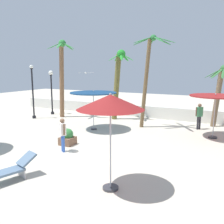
{
  "coord_description": "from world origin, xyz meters",
  "views": [
    {
      "loc": [
        6.43,
        -9.05,
        3.84
      ],
      "look_at": [
        0.0,
        3.27,
        1.4
      ],
      "focal_mm": 39.18,
      "sensor_mm": 36.0,
      "label": 1
    }
  ],
  "objects_px": {
    "patio_umbrella_1": "(110,103)",
    "planter": "(68,137)",
    "patio_umbrella_0": "(93,94)",
    "palm_tree_0": "(62,72)",
    "palm_tree_2": "(220,88)",
    "patio_umbrella_2": "(215,98)",
    "lamp_post_0": "(51,87)",
    "palm_tree_3": "(118,78)",
    "lamp_post_1": "(33,91)",
    "lounge_chair_0": "(10,170)",
    "guest_1": "(63,132)",
    "palm_tree_1": "(148,70)",
    "seagull_0": "(86,73)",
    "guest_0": "(199,114)"
  },
  "relations": [
    {
      "from": "patio_umbrella_1",
      "to": "planter",
      "type": "relative_size",
      "value": 3.69
    },
    {
      "from": "patio_umbrella_0",
      "to": "planter",
      "type": "height_order",
      "value": "patio_umbrella_0"
    },
    {
      "from": "palm_tree_0",
      "to": "palm_tree_2",
      "type": "relative_size",
      "value": 1.48
    },
    {
      "from": "patio_umbrella_2",
      "to": "palm_tree_0",
      "type": "relative_size",
      "value": 0.45
    },
    {
      "from": "palm_tree_2",
      "to": "lamp_post_0",
      "type": "distance_m",
      "value": 13.15
    },
    {
      "from": "palm_tree_3",
      "to": "lamp_post_1",
      "type": "height_order",
      "value": "palm_tree_3"
    },
    {
      "from": "lounge_chair_0",
      "to": "guest_1",
      "type": "bearing_deg",
      "value": 95.24
    },
    {
      "from": "palm_tree_0",
      "to": "palm_tree_1",
      "type": "height_order",
      "value": "palm_tree_0"
    },
    {
      "from": "lamp_post_1",
      "to": "guest_1",
      "type": "height_order",
      "value": "lamp_post_1"
    },
    {
      "from": "palm_tree_1",
      "to": "lamp_post_1",
      "type": "distance_m",
      "value": 9.17
    },
    {
      "from": "lamp_post_1",
      "to": "seagull_0",
      "type": "xyz_separation_m",
      "value": [
        3.66,
        1.98,
        1.39
      ]
    },
    {
      "from": "patio_umbrella_2",
      "to": "lamp_post_0",
      "type": "height_order",
      "value": "lamp_post_0"
    },
    {
      "from": "patio_umbrella_1",
      "to": "guest_1",
      "type": "height_order",
      "value": "patio_umbrella_1"
    },
    {
      "from": "palm_tree_0",
      "to": "guest_1",
      "type": "relative_size",
      "value": 3.8
    },
    {
      "from": "palm_tree_2",
      "to": "lamp_post_0",
      "type": "xyz_separation_m",
      "value": [
        -13.06,
        -1.51,
        -0.27
      ]
    },
    {
      "from": "patio_umbrella_1",
      "to": "seagull_0",
      "type": "xyz_separation_m",
      "value": [
        -7.14,
        9.42,
        0.74
      ]
    },
    {
      "from": "lamp_post_1",
      "to": "lounge_chair_0",
      "type": "height_order",
      "value": "lamp_post_1"
    },
    {
      "from": "palm_tree_2",
      "to": "lamp_post_0",
      "type": "relative_size",
      "value": 1.11
    },
    {
      "from": "palm_tree_3",
      "to": "seagull_0",
      "type": "relative_size",
      "value": 4.6
    },
    {
      "from": "palm_tree_0",
      "to": "planter",
      "type": "height_order",
      "value": "palm_tree_0"
    },
    {
      "from": "lamp_post_1",
      "to": "guest_1",
      "type": "distance_m",
      "value": 8.92
    },
    {
      "from": "patio_umbrella_2",
      "to": "planter",
      "type": "distance_m",
      "value": 8.3
    },
    {
      "from": "lamp_post_0",
      "to": "seagull_0",
      "type": "relative_size",
      "value": 3.26
    },
    {
      "from": "guest_0",
      "to": "planter",
      "type": "height_order",
      "value": "guest_0"
    },
    {
      "from": "lounge_chair_0",
      "to": "planter",
      "type": "bearing_deg",
      "value": 100.57
    },
    {
      "from": "planter",
      "to": "palm_tree_3",
      "type": "bearing_deg",
      "value": 94.66
    },
    {
      "from": "palm_tree_1",
      "to": "patio_umbrella_1",
      "type": "bearing_deg",
      "value": -77.94
    },
    {
      "from": "patio_umbrella_1",
      "to": "patio_umbrella_2",
      "type": "bearing_deg",
      "value": 73.66
    },
    {
      "from": "patio_umbrella_1",
      "to": "planter",
      "type": "distance_m",
      "value": 5.79
    },
    {
      "from": "palm_tree_3",
      "to": "guest_0",
      "type": "distance_m",
      "value": 6.44
    },
    {
      "from": "planter",
      "to": "patio_umbrella_1",
      "type": "bearing_deg",
      "value": -37.14
    },
    {
      "from": "lamp_post_0",
      "to": "patio_umbrella_0",
      "type": "bearing_deg",
      "value": -26.42
    },
    {
      "from": "lamp_post_0",
      "to": "planter",
      "type": "relative_size",
      "value": 4.39
    },
    {
      "from": "seagull_0",
      "to": "patio_umbrella_0",
      "type": "bearing_deg",
      "value": -49.77
    },
    {
      "from": "patio_umbrella_2",
      "to": "guest_0",
      "type": "xyz_separation_m",
      "value": [
        -1.03,
        1.75,
        -1.26
      ]
    },
    {
      "from": "palm_tree_1",
      "to": "seagull_0",
      "type": "height_order",
      "value": "palm_tree_1"
    },
    {
      "from": "patio_umbrella_0",
      "to": "guest_1",
      "type": "relative_size",
      "value": 1.82
    },
    {
      "from": "patio_umbrella_1",
      "to": "patio_umbrella_2",
      "type": "xyz_separation_m",
      "value": [
        2.33,
        7.95,
        -0.54
      ]
    },
    {
      "from": "palm_tree_2",
      "to": "palm_tree_1",
      "type": "bearing_deg",
      "value": -149.76
    },
    {
      "from": "palm_tree_2",
      "to": "lamp_post_1",
      "type": "height_order",
      "value": "lamp_post_1"
    },
    {
      "from": "patio_umbrella_0",
      "to": "palm_tree_3",
      "type": "xyz_separation_m",
      "value": [
        -0.07,
        3.63,
        0.86
      ]
    },
    {
      "from": "palm_tree_3",
      "to": "lamp_post_0",
      "type": "height_order",
      "value": "palm_tree_3"
    },
    {
      "from": "patio_umbrella_1",
      "to": "palm_tree_3",
      "type": "relative_size",
      "value": 0.59
    },
    {
      "from": "patio_umbrella_1",
      "to": "guest_1",
      "type": "distance_m",
      "value": 4.68
    },
    {
      "from": "patio_umbrella_0",
      "to": "patio_umbrella_2",
      "type": "height_order",
      "value": "patio_umbrella_0"
    },
    {
      "from": "palm_tree_3",
      "to": "palm_tree_1",
      "type": "bearing_deg",
      "value": -27.8
    },
    {
      "from": "guest_1",
      "to": "planter",
      "type": "distance_m",
      "value": 1.24
    },
    {
      "from": "guest_1",
      "to": "patio_umbrella_1",
      "type": "bearing_deg",
      "value": -30.74
    },
    {
      "from": "palm_tree_0",
      "to": "lounge_chair_0",
      "type": "bearing_deg",
      "value": -60.42
    },
    {
      "from": "patio_umbrella_2",
      "to": "palm_tree_1",
      "type": "bearing_deg",
      "value": 170.92
    }
  ]
}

